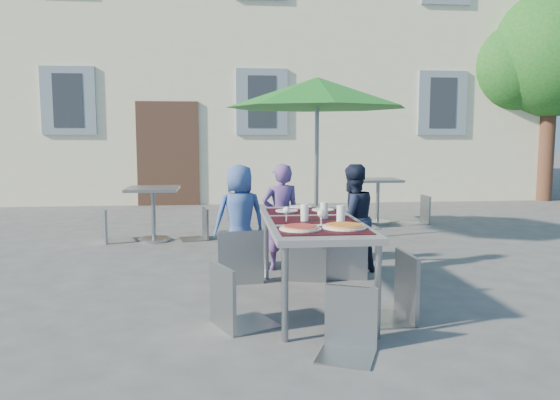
{
  "coord_description": "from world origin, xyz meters",
  "views": [
    {
      "loc": [
        -0.82,
        -4.31,
        1.48
      ],
      "look_at": [
        -0.25,
        1.23,
        0.82
      ],
      "focal_mm": 35.0,
      "sensor_mm": 36.0,
      "label": 1
    }
  ],
  "objects": [
    {
      "name": "chair_4",
      "position": [
        0.53,
        -0.15,
        0.61
      ],
      "size": [
        0.48,
        0.48,
        1.03
      ],
      "color": "gray",
      "rests_on": "ground"
    },
    {
      "name": "cafe_table_1",
      "position": [
        1.76,
        4.65,
        0.52
      ],
      "size": [
        0.71,
        0.71,
        0.76
      ],
      "color": "#ADB0B5",
      "rests_on": "ground"
    },
    {
      "name": "building",
      "position": [
        -0.0,
        11.5,
        4.85
      ],
      "size": [
        13.6,
        8.2,
        11.1
      ],
      "color": "beige",
      "rests_on": "ground"
    },
    {
      "name": "chair_0",
      "position": [
        -0.68,
        1.12,
        0.61
      ],
      "size": [
        0.5,
        0.5,
        1.03
      ],
      "color": "gray",
      "rests_on": "ground"
    },
    {
      "name": "place_settings",
      "position": [
        -0.04,
        0.98,
        0.76
      ],
      "size": [
        0.62,
        0.5,
        0.01
      ],
      "color": "white",
      "rests_on": "dining_table"
    },
    {
      "name": "chair_1",
      "position": [
        -0.0,
        1.16,
        0.61
      ],
      "size": [
        0.55,
        0.55,
        1.03
      ],
      "color": "gray",
      "rests_on": "ground"
    },
    {
      "name": "chair_3",
      "position": [
        -0.75,
        -0.19,
        0.55
      ],
      "size": [
        0.56,
        0.56,
        0.95
      ],
      "color": "gray",
      "rests_on": "ground"
    },
    {
      "name": "cafe_table_0",
      "position": [
        -1.82,
        3.43,
        0.53
      ],
      "size": [
        0.71,
        0.71,
        0.76
      ],
      "color": "#ADB0B5",
      "rests_on": "ground"
    },
    {
      "name": "child_0",
      "position": [
        -0.65,
        1.69,
        0.58
      ],
      "size": [
        0.64,
        0.5,
        1.17
      ],
      "primitive_type": "imported",
      "rotation": [
        0.0,
        0.0,
        3.38
      ],
      "color": "#355293",
      "rests_on": "ground"
    },
    {
      "name": "pizza_near_right",
      "position": [
        0.12,
        -0.13,
        0.77
      ],
      "size": [
        0.35,
        0.35,
        0.03
      ],
      "color": "white",
      "rests_on": "dining_table"
    },
    {
      "name": "chair_5",
      "position": [
        0.02,
        -0.77,
        0.48
      ],
      "size": [
        0.49,
        0.49,
        0.84
      ],
      "color": "gray",
      "rests_on": "ground"
    },
    {
      "name": "chair_2",
      "position": [
        0.43,
        1.19,
        0.59
      ],
      "size": [
        0.5,
        0.51,
        1.01
      ],
      "color": "gray",
      "rests_on": "ground"
    },
    {
      "name": "child_1",
      "position": [
        -0.2,
        1.61,
        0.59
      ],
      "size": [
        0.47,
        0.35,
        1.18
      ],
      "primitive_type": "imported",
      "rotation": [
        0.0,
        0.0,
        3.3
      ],
      "color": "#5A3E7F",
      "rests_on": "ground"
    },
    {
      "name": "child_2",
      "position": [
        0.55,
        1.41,
        0.59
      ],
      "size": [
        0.65,
        0.5,
        1.18
      ],
      "primitive_type": "imported",
      "rotation": [
        0.0,
        0.0,
        3.49
      ],
      "color": "#181F36",
      "rests_on": "ground"
    },
    {
      "name": "tree",
      "position": [
        6.55,
        7.54,
        3.25
      ],
      "size": [
        3.6,
        3.0,
        4.7
      ],
      "color": "#4D2F21",
      "rests_on": "ground"
    },
    {
      "name": "ground",
      "position": [
        0.0,
        0.0,
        0.0
      ],
      "size": [
        90.0,
        90.0,
        0.0
      ],
      "primitive_type": "plane",
      "color": "#454447",
      "rests_on": "ground"
    },
    {
      "name": "bg_chair_l_1",
      "position": [
        1.32,
        4.23,
        0.57
      ],
      "size": [
        0.44,
        0.43,
        0.97
      ],
      "color": "gray",
      "rests_on": "ground"
    },
    {
      "name": "patio_umbrella",
      "position": [
        0.45,
        3.1,
        2.04
      ],
      "size": [
        2.48,
        2.48,
        2.27
      ],
      "color": "#ADB0B5",
      "rests_on": "ground"
    },
    {
      "name": "bg_chair_r_1",
      "position": [
        2.48,
        4.56,
        0.52
      ],
      "size": [
        0.41,
        0.41,
        0.9
      ],
      "color": "gray",
      "rests_on": "ground"
    },
    {
      "name": "glassware",
      "position": [
        -0.02,
        0.23,
        0.83
      ],
      "size": [
        0.51,
        0.4,
        0.15
      ],
      "color": "silver",
      "rests_on": "dining_table"
    },
    {
      "name": "dining_table",
      "position": [
        -0.06,
        0.33,
        0.7
      ],
      "size": [
        0.8,
        1.85,
        0.76
      ],
      "color": "#4F4F55",
      "rests_on": "ground"
    },
    {
      "name": "bg_chair_r_0",
      "position": [
        -1.19,
        3.51,
        0.49
      ],
      "size": [
        0.45,
        0.44,
        0.84
      ],
      "color": "gray",
      "rests_on": "ground"
    },
    {
      "name": "bg_chair_l_0",
      "position": [
        -2.4,
        3.45,
        0.53
      ],
      "size": [
        0.51,
        0.51,
        0.91
      ],
      "color": "gray",
      "rests_on": "ground"
    },
    {
      "name": "pizza_near_left",
      "position": [
        -0.24,
        -0.17,
        0.77
      ],
      "size": [
        0.33,
        0.33,
        0.03
      ],
      "color": "white",
      "rests_on": "dining_table"
    }
  ]
}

